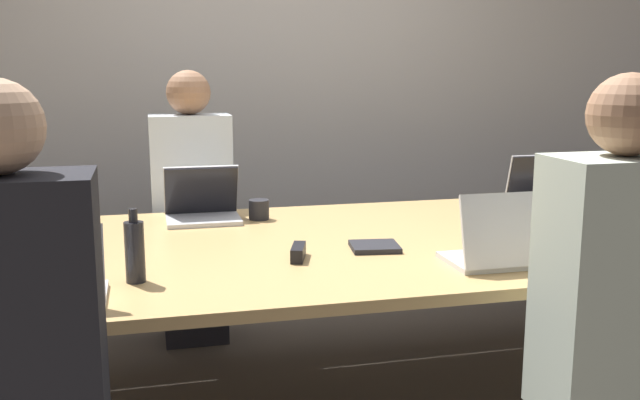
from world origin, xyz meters
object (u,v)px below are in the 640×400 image
bottle_near_midright (547,221)px  person_near_left (17,388)px  laptop_far_midleft (202,205)px  stapler (298,252)px  laptop_near_left (50,282)px  cup_far_midleft (259,210)px  person_near_midright (612,332)px  laptop_far_right (545,190)px  bottle_near_left (135,251)px  cup_near_midright (560,246)px  laptop_near_midright (503,245)px  person_far_midleft (192,213)px

bottle_near_midright → person_near_left: 1.93m
laptop_far_midleft → stapler: bearing=-69.4°
laptop_near_left → stapler: laptop_near_left is taller
cup_far_midleft → laptop_near_left: 1.29m
bottle_near_midright → person_near_left: bearing=-158.8°
person_near_midright → cup_far_midleft: bearing=-63.4°
laptop_far_right → bottle_near_left: bearing=-156.2°
laptop_near_left → cup_near_midright: bearing=-176.3°
bottle_near_midright → person_near_midright: bearing=-107.7°
bottle_near_midright → laptop_far_midleft: size_ratio=0.74×
laptop_near_midright → cup_near_midright: laptop_near_midright is taller
person_far_midleft → bottle_near_left: person_far_midleft is taller
laptop_near_left → person_near_midright: bearing=162.7°
person_near_left → laptop_near_midright: bearing=-161.6°
bottle_near_midright → laptop_far_right: bearing=59.1°
laptop_near_midright → bottle_near_left: laptop_near_midright is taller
bottle_near_midright → stapler: 0.96m
laptop_far_right → bottle_near_midright: 0.94m
person_far_midleft → laptop_near_left: person_far_midleft is taller
laptop_far_right → person_near_midright: (-0.72, -1.54, -0.12)m
cup_near_midright → bottle_near_midright: bearing=77.3°
laptop_far_midleft → bottle_near_left: laptop_far_midleft is taller
laptop_near_midright → stapler: (-0.67, 0.26, -0.05)m
bottle_near_left → laptop_far_midleft: bearing=72.2°
laptop_far_right → person_far_midleft: bearing=166.1°
laptop_near_midright → cup_far_midleft: (-0.70, 0.97, -0.03)m
laptop_far_right → cup_far_midleft: size_ratio=3.98×
laptop_far_right → laptop_near_left: (-2.25, -1.06, -0.00)m
laptop_near_left → bottle_near_left: bearing=-143.0°
person_near_midright → stapler: bearing=-47.9°
stapler → cup_near_midright: bearing=4.3°
person_near_midright → bottle_near_midright: size_ratio=5.73×
laptop_far_right → laptop_far_midleft: bearing=179.7°
cup_near_midright → laptop_near_left: laptop_near_left is taller
laptop_far_right → bottle_near_midright: laptop_far_right is taller
laptop_far_midleft → stapler: 0.80m
person_far_midleft → laptop_near_left: size_ratio=4.48×
laptop_far_right → person_near_left: 2.73m
person_near_midright → person_far_midleft: 2.22m
person_far_midleft → laptop_near_left: bearing=-108.7°
bottle_near_midright → laptop_near_left: same height
bottle_near_midright → laptop_far_midleft: 1.49m
laptop_near_midright → laptop_far_midleft: 1.39m
laptop_near_midright → bottle_near_midright: bearing=-146.4°
laptop_far_right → person_far_midleft: person_far_midleft is taller
laptop_far_right → stapler: 1.62m
laptop_far_right → person_near_midright: person_near_midright is taller
laptop_far_right → person_near_midright: bearing=-115.0°
cup_near_midright → person_near_left: (-1.76, -0.55, -0.10)m
laptop_near_left → person_near_left: 0.46m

